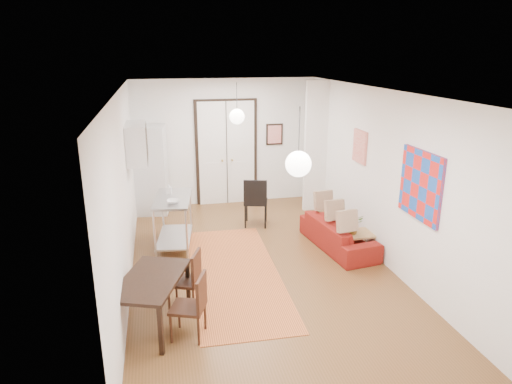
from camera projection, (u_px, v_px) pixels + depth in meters
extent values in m
plane|color=brown|center=(259.00, 266.00, 7.73)|extent=(7.00, 7.00, 0.00)
cube|color=white|center=(260.00, 91.00, 6.87)|extent=(4.20, 7.00, 0.02)
cube|color=white|center=(226.00, 142.00, 10.56)|extent=(4.20, 0.02, 2.90)
cube|color=white|center=(347.00, 291.00, 4.03)|extent=(4.20, 0.02, 2.90)
cube|color=white|center=(124.00, 192.00, 6.87)|extent=(0.02, 7.00, 2.90)
cube|color=white|center=(380.00, 176.00, 7.73)|extent=(0.02, 7.00, 2.90)
cube|color=white|center=(227.00, 153.00, 10.60)|extent=(1.44, 0.06, 2.50)
cube|color=white|center=(316.00, 147.00, 10.06)|extent=(0.50, 0.10, 2.90)
cube|color=silver|center=(137.00, 143.00, 8.17)|extent=(0.35, 1.00, 0.70)
cube|color=red|center=(421.00, 185.00, 6.50)|extent=(0.05, 1.00, 1.00)
cube|color=beige|center=(360.00, 147.00, 8.36)|extent=(0.05, 0.50, 0.60)
cube|color=red|center=(274.00, 134.00, 10.73)|extent=(0.40, 0.03, 0.50)
cube|color=#A66C45|center=(129.00, 136.00, 8.59)|extent=(0.03, 0.44, 0.54)
sphere|color=white|center=(237.00, 117.00, 8.93)|extent=(0.30, 0.30, 0.30)
cylinder|color=black|center=(237.00, 96.00, 8.81)|extent=(0.01, 0.01, 0.50)
sphere|color=white|center=(298.00, 164.00, 5.20)|extent=(0.30, 0.30, 0.30)
cylinder|color=black|center=(299.00, 129.00, 5.08)|extent=(0.01, 0.01, 0.50)
cube|color=#C56731|center=(235.00, 273.00, 7.46)|extent=(1.51, 3.77, 0.01)
imported|color=maroon|center=(338.00, 234.00, 8.37)|extent=(0.95, 1.90, 0.53)
cube|color=tan|center=(353.00, 234.00, 8.14)|extent=(0.84, 0.48, 0.04)
cube|color=tan|center=(337.00, 250.00, 7.95)|extent=(0.05, 0.05, 0.33)
cube|color=tan|center=(375.00, 246.00, 8.10)|extent=(0.05, 0.05, 0.33)
cube|color=tan|center=(329.00, 241.00, 8.29)|extent=(0.05, 0.05, 0.33)
cube|color=tan|center=(366.00, 238.00, 8.44)|extent=(0.05, 0.05, 0.33)
imported|color=#2A5F2F|center=(353.00, 224.00, 8.08)|extent=(0.29, 0.33, 0.36)
cube|color=#B4B6B9|center=(173.00, 199.00, 8.21)|extent=(0.79, 1.32, 0.04)
cube|color=#B4B6B9|center=(175.00, 237.00, 8.43)|extent=(0.74, 1.27, 0.03)
cylinder|color=#B4B6B9|center=(160.00, 236.00, 7.75)|extent=(0.04, 0.04, 0.93)
cylinder|color=#B4B6B9|center=(191.00, 234.00, 7.86)|extent=(0.04, 0.04, 0.93)
cylinder|color=#B4B6B9|center=(159.00, 213.00, 8.84)|extent=(0.04, 0.04, 0.93)
cylinder|color=#B4B6B9|center=(187.00, 211.00, 8.95)|extent=(0.04, 0.04, 0.93)
imported|color=beige|center=(173.00, 201.00, 7.92)|extent=(0.26, 0.26, 0.05)
imported|color=teal|center=(169.00, 189.00, 8.40)|extent=(0.10, 0.10, 0.20)
cube|color=silver|center=(151.00, 170.00, 10.02)|extent=(0.78, 0.78, 1.95)
cube|color=black|center=(151.00, 280.00, 5.86)|extent=(1.10, 1.42, 0.04)
cube|color=black|center=(126.00, 332.00, 5.36)|extent=(0.07, 0.07, 0.64)
cube|color=black|center=(179.00, 325.00, 5.49)|extent=(0.07, 0.07, 0.64)
cube|color=black|center=(130.00, 285.00, 6.44)|extent=(0.07, 0.07, 0.64)
cube|color=black|center=(175.00, 280.00, 6.57)|extent=(0.07, 0.07, 0.64)
cube|color=#391B12|center=(184.00, 281.00, 6.36)|extent=(0.52, 0.51, 0.04)
cube|color=#391B12|center=(182.00, 260.00, 6.46)|extent=(0.17, 0.38, 0.43)
cylinder|color=#391B12|center=(173.00, 302.00, 6.22)|extent=(0.03, 0.03, 0.41)
cylinder|color=#391B12|center=(198.00, 299.00, 6.29)|extent=(0.03, 0.03, 0.41)
cylinder|color=#391B12|center=(172.00, 289.00, 6.55)|extent=(0.03, 0.03, 0.41)
cylinder|color=#391B12|center=(195.00, 287.00, 6.61)|extent=(0.03, 0.03, 0.41)
cube|color=#391B12|center=(188.00, 308.00, 5.70)|extent=(0.52, 0.51, 0.04)
cube|color=#391B12|center=(186.00, 284.00, 5.81)|extent=(0.17, 0.38, 0.43)
cylinder|color=#391B12|center=(176.00, 331.00, 5.57)|extent=(0.03, 0.03, 0.41)
cylinder|color=#391B12|center=(203.00, 328.00, 5.64)|extent=(0.03, 0.03, 0.41)
cylinder|color=#391B12|center=(175.00, 316.00, 5.89)|extent=(0.03, 0.03, 0.41)
cylinder|color=#391B12|center=(200.00, 313.00, 5.96)|extent=(0.03, 0.03, 0.41)
cube|color=black|center=(256.00, 202.00, 9.40)|extent=(0.58, 0.58, 0.04)
cube|color=black|center=(254.00, 186.00, 9.52)|extent=(0.46, 0.17, 0.50)
cylinder|color=black|center=(248.00, 217.00, 9.24)|extent=(0.03, 0.03, 0.50)
cylinder|color=black|center=(268.00, 216.00, 9.33)|extent=(0.03, 0.03, 0.50)
cylinder|color=black|center=(244.00, 211.00, 9.62)|extent=(0.03, 0.03, 0.50)
cylinder|color=black|center=(263.00, 209.00, 9.71)|extent=(0.03, 0.03, 0.50)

